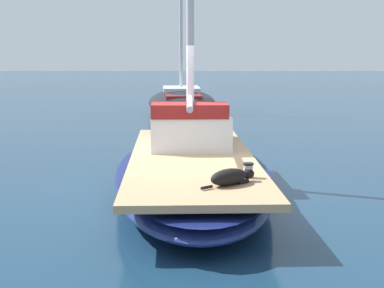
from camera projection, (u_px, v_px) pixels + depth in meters
ground_plane at (192, 193)px, 10.28m from camera, size 120.00×120.00×0.00m
sailboat_main at (192, 174)px, 10.23m from camera, size 2.78×7.32×0.66m
cabin_house at (190, 127)px, 11.23m from camera, size 1.48×2.27×0.84m
dog_black at (231, 177)px, 7.94m from camera, size 0.77×0.69×0.22m
deck_winch at (248, 171)px, 8.39m from camera, size 0.16×0.16×0.21m
moored_boat_far_astern at (182, 101)px, 22.72m from camera, size 2.85×6.62×6.90m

